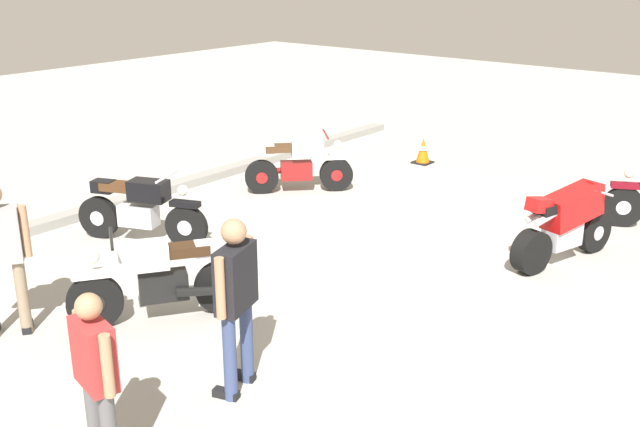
% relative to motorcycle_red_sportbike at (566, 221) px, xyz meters
% --- Properties ---
extents(ground_plane, '(40.00, 40.00, 0.00)m').
position_rel_motorcycle_red_sportbike_xyz_m(ground_plane, '(-1.74, 2.20, -0.59)').
color(ground_plane, '#ADAAA3').
extents(curb_edge, '(14.00, 0.30, 0.15)m').
position_rel_motorcycle_red_sportbike_xyz_m(curb_edge, '(-1.74, 6.80, -0.52)').
color(curb_edge, gray).
rests_on(curb_edge, ground).
extents(motorcycle_red_sportbike, '(1.93, 0.85, 1.14)m').
position_rel_motorcycle_red_sportbike_xyz_m(motorcycle_red_sportbike, '(0.00, 0.00, 0.00)').
color(motorcycle_red_sportbike, black).
rests_on(motorcycle_red_sportbike, ground).
extents(motorcycle_silver_cruiser, '(1.80, 1.27, 1.09)m').
position_rel_motorcycle_red_sportbike_xyz_m(motorcycle_silver_cruiser, '(-4.68, 2.96, -0.07)').
color(motorcycle_silver_cruiser, black).
rests_on(motorcycle_silver_cruiser, ground).
extents(motorcycle_cream_vintage, '(1.51, 1.47, 1.07)m').
position_rel_motorcycle_red_sportbike_xyz_m(motorcycle_cream_vintage, '(0.14, 5.00, -0.11)').
color(motorcycle_cream_vintage, black).
rests_on(motorcycle_cream_vintage, ground).
extents(motorcycle_black_cruiser, '(0.97, 1.98, 1.09)m').
position_rel_motorcycle_red_sportbike_xyz_m(motorcycle_black_cruiser, '(-3.24, 5.16, -0.07)').
color(motorcycle_black_cruiser, black).
rests_on(motorcycle_black_cruiser, ground).
extents(person_in_black_shirt, '(0.67, 0.43, 1.79)m').
position_rel_motorcycle_red_sportbike_xyz_m(person_in_black_shirt, '(-5.18, 1.18, 0.44)').
color(person_in_black_shirt, '#384772').
rests_on(person_in_black_shirt, ground).
extents(person_in_red_shirt, '(0.39, 0.63, 1.60)m').
position_rel_motorcycle_red_sportbike_xyz_m(person_in_red_shirt, '(-6.73, 1.20, 0.31)').
color(person_in_red_shirt, '#59595B').
rests_on(person_in_red_shirt, ground).
extents(traffic_cone, '(0.36, 0.36, 0.53)m').
position_rel_motorcycle_red_sportbike_xyz_m(traffic_cone, '(3.25, 4.30, -0.33)').
color(traffic_cone, black).
rests_on(traffic_cone, ground).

